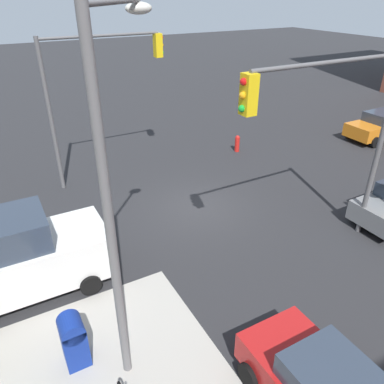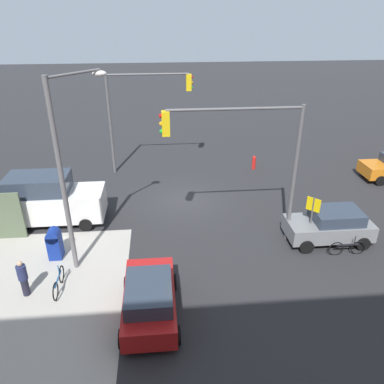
% 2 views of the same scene
% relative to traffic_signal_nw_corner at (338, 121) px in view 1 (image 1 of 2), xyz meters
% --- Properties ---
extents(ground_plane, '(120.00, 120.00, 0.00)m').
position_rel_traffic_signal_nw_corner_xyz_m(ground_plane, '(2.19, -4.50, -4.66)').
color(ground_plane, '#28282B').
extents(traffic_signal_nw_corner, '(6.00, 0.36, 6.50)m').
position_rel_traffic_signal_nw_corner_xyz_m(traffic_signal_nw_corner, '(0.00, 0.00, 0.00)').
color(traffic_signal_nw_corner, '#59595B').
rests_on(traffic_signal_nw_corner, ground).
extents(traffic_signal_se_corner, '(5.41, 0.36, 6.50)m').
position_rel_traffic_signal_nw_corner_xyz_m(traffic_signal_se_corner, '(4.63, -9.00, -0.04)').
color(traffic_signal_se_corner, '#59595B').
rests_on(traffic_signal_se_corner, ground).
extents(street_lamp_corner, '(1.95, 2.09, 8.00)m').
position_rel_traffic_signal_nw_corner_xyz_m(street_lamp_corner, '(7.15, 1.02, 0.04)').
color(street_lamp_corner, slate).
rests_on(street_lamp_corner, ground).
extents(mailbox_blue, '(0.56, 0.64, 1.43)m').
position_rel_traffic_signal_nw_corner_xyz_m(mailbox_blue, '(8.39, 0.50, -3.90)').
color(mailbox_blue, navy).
rests_on(mailbox_blue, ground).
extents(fire_hydrant, '(0.26, 0.26, 0.94)m').
position_rel_traffic_signal_nw_corner_xyz_m(fire_hydrant, '(-2.81, -8.70, -4.18)').
color(fire_hydrant, red).
rests_on(fire_hydrant, ground).
extents(sedan_orange, '(4.36, 2.02, 1.62)m').
position_rel_traffic_signal_nw_corner_xyz_m(sedan_orange, '(-11.62, -6.23, -3.82)').
color(sedan_orange, orange).
rests_on(sedan_orange, ground).
extents(van_white_delivery, '(5.40, 2.32, 2.62)m').
position_rel_traffic_signal_nw_corner_xyz_m(van_white_delivery, '(9.38, -2.70, -3.38)').
color(van_white_delivery, white).
rests_on(van_white_delivery, ground).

